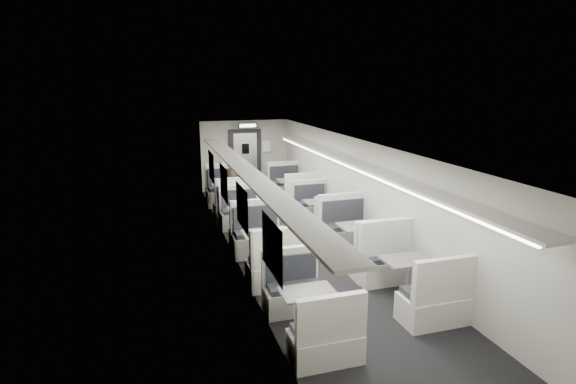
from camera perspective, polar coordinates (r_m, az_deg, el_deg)
room at (r=9.93m, az=1.48°, el=-0.62°), size 3.24×12.24×2.64m
booth_left_a at (r=12.98m, az=-7.32°, el=-0.82°), size 1.16×2.35×1.25m
booth_left_b at (r=10.94m, az=-5.36°, el=-3.85°), size 1.01×2.05×1.10m
booth_left_c at (r=9.09m, az=-2.77°, el=-7.36°), size 1.10×2.22×1.19m
booth_left_d at (r=6.93m, az=2.51°, el=-14.93°), size 0.96×1.95×1.05m
booth_right_a at (r=13.87m, az=0.53°, el=0.10°), size 1.06×2.14×1.15m
booth_right_b at (r=11.66m, az=4.12°, el=-2.75°), size 0.98×1.99×1.07m
booth_right_c at (r=9.59m, az=9.23°, el=-6.33°), size 1.12×2.26×1.21m
booth_right_d at (r=8.13m, az=14.91°, el=-10.58°), size 1.06×2.15×1.15m
passenger at (r=12.94m, az=-7.10°, el=0.81°), size 0.67×0.56×1.57m
window_a at (r=12.83m, az=-9.69°, el=3.19°), size 0.02×1.18×0.84m
window_b at (r=10.70m, az=-8.15°, el=1.12°), size 0.02×1.18×0.84m
window_c at (r=8.60m, az=-5.85°, el=-1.97°), size 0.02×1.18×0.84m
window_d at (r=6.56m, az=-2.06°, el=-7.01°), size 0.02×1.18×0.84m
luggage_rack_left at (r=9.18m, az=-5.29°, el=2.70°), size 0.46×10.40×0.09m
luggage_rack_right at (r=9.97m, az=8.87°, el=3.48°), size 0.46×10.40×0.09m
vestibule_door at (r=15.59m, az=-5.43°, el=4.04°), size 1.10×0.13×2.10m
exit_sign at (r=14.95m, az=-5.16°, el=8.42°), size 0.62×0.12×0.16m
wall_notice at (r=15.67m, az=-2.76°, el=5.84°), size 0.32×0.02×0.40m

